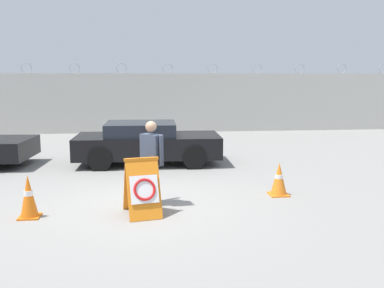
% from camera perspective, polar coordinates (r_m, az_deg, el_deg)
% --- Properties ---
extents(ground_plane, '(90.00, 90.00, 0.00)m').
position_cam_1_polar(ground_plane, '(8.97, -6.25, -7.76)').
color(ground_plane, gray).
extents(perimeter_wall, '(36.00, 0.30, 3.14)m').
position_cam_1_polar(perimeter_wall, '(19.78, -6.25, 5.47)').
color(perimeter_wall, beige).
rests_on(perimeter_wall, ground_plane).
extents(barricade_sign, '(0.76, 0.93, 1.09)m').
position_cam_1_polar(barricade_sign, '(8.07, -6.64, -5.70)').
color(barricade_sign, orange).
rests_on(barricade_sign, ground_plane).
extents(security_guard, '(0.51, 0.63, 1.71)m').
position_cam_1_polar(security_guard, '(8.59, -5.41, -1.99)').
color(security_guard, '#514C42').
rests_on(security_guard, ground_plane).
extents(traffic_cone_near, '(0.37, 0.37, 0.81)m').
position_cam_1_polar(traffic_cone_near, '(8.46, -20.96, -6.55)').
color(traffic_cone_near, orange).
rests_on(traffic_cone_near, ground_plane).
extents(traffic_cone_mid, '(0.41, 0.41, 0.73)m').
position_cam_1_polar(traffic_cone_mid, '(9.56, 11.52, -4.60)').
color(traffic_cone_mid, orange).
rests_on(traffic_cone_mid, ground_plane).
extents(parked_car_rear_sedan, '(4.24, 1.98, 1.23)m').
position_cam_1_polar(parked_car_rear_sedan, '(12.71, -6.06, 0.18)').
color(parked_car_rear_sedan, black).
rests_on(parked_car_rear_sedan, ground_plane).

